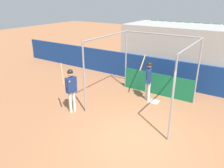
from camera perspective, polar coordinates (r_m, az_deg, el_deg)
The scene contains 7 objects.
ground_plane at distance 7.87m, azimuth 5.55°, elevation -13.99°, with size 60.00×60.00×0.00m, color #9E6642.
outfield_wall at distance 12.11m, azimuth 17.74°, elevation 2.16°, with size 24.00×0.12×1.49m.
bleacher_section at distance 13.45m, azimuth 20.17°, elevation 7.46°, with size 7.60×3.20×3.17m.
batting_cage at distance 10.29m, azimuth 10.58°, elevation 2.56°, with size 3.72×3.46×3.04m.
home_plate at distance 10.52m, azimuth 10.87°, elevation -4.49°, with size 0.44×0.44×0.02m.
player_batter at distance 10.21m, azimuth 9.46°, elevation 1.76°, with size 0.66×0.81×2.05m.
player_waiting at distance 9.14m, azimuth -10.67°, elevation -0.62°, with size 0.48×0.79×2.17m.
Camera 1 is at (2.86, -5.73, 4.57)m, focal length 35.00 mm.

